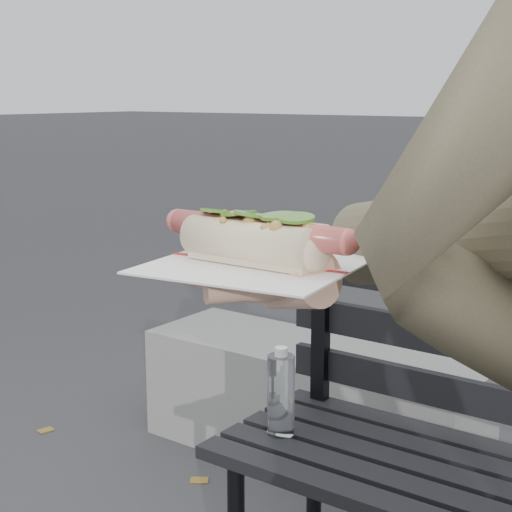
# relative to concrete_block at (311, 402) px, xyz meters

# --- Properties ---
(concrete_block) EXTENTS (1.20, 0.40, 0.40)m
(concrete_block) POSITION_rel_concrete_block_xyz_m (0.00, 0.00, 0.00)
(concrete_block) COLOR slate
(concrete_block) RESTS_ON ground
(held_hotdog) EXTENTS (0.64, 0.30, 0.20)m
(held_hotdog) POSITION_rel_concrete_block_xyz_m (1.12, -1.54, 0.94)
(held_hotdog) COLOR brown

